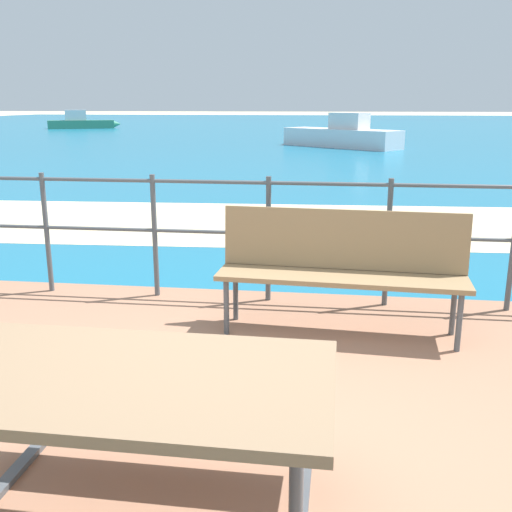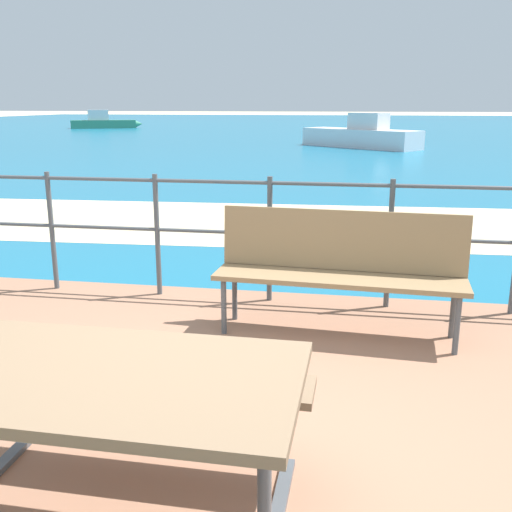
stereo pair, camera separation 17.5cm
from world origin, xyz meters
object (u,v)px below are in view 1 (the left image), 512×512
park_bench (342,261)px  boat_mid (81,122)px  picnic_table (109,419)px  boat_far (340,136)px

park_bench → boat_mid: size_ratio=0.38×
picnic_table → boat_mid: boat_mid is taller
picnic_table → boat_far: bearing=88.1°
picnic_table → boat_far: 21.99m
picnic_table → park_bench: 2.53m
park_bench → boat_far: size_ratio=0.37×
picnic_table → boat_far: (0.98, 21.97, -0.19)m
picnic_table → boat_far: size_ratio=0.32×
picnic_table → boat_mid: size_ratio=0.33×
boat_mid → boat_far: 23.23m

